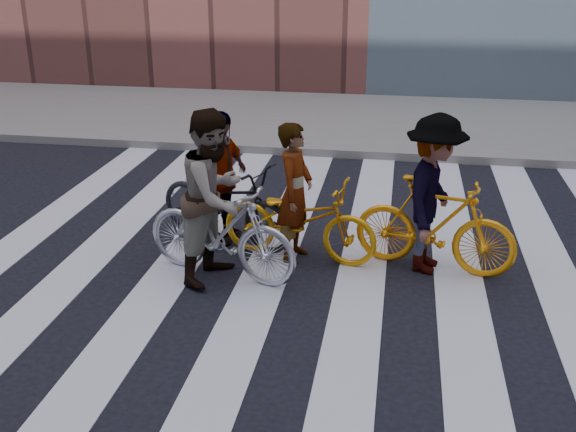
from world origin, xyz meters
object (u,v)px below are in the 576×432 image
(rider_left, at_px, (295,193))
(rider_mid, at_px, (215,196))
(bike_yellow_right, at_px, (435,225))
(bike_silver_mid, at_px, (220,230))
(bike_dark_rear, at_px, (225,202))
(rider_rear, at_px, (220,178))
(bike_yellow_left, at_px, (299,220))
(rider_right, at_px, (433,195))

(rider_left, height_order, rider_mid, rider_mid)
(bike_yellow_right, relative_size, rider_left, 1.11)
(bike_silver_mid, xyz_separation_m, rider_mid, (-0.05, 0.00, 0.41))
(bike_yellow_right, xyz_separation_m, rider_left, (-1.64, 0.04, 0.28))
(bike_dark_rear, xyz_separation_m, rider_left, (0.95, -0.37, 0.31))
(bike_dark_rear, distance_m, rider_rear, 0.32)
(bike_silver_mid, bearing_deg, rider_mid, 106.48)
(bike_silver_mid, height_order, bike_dark_rear, bike_silver_mid)
(bike_silver_mid, bearing_deg, bike_yellow_left, -34.91)
(rider_left, xyz_separation_m, rider_rear, (-1.00, 0.37, 0.01))
(bike_yellow_left, height_order, bike_silver_mid, bike_silver_mid)
(bike_yellow_left, bearing_deg, rider_right, -81.45)
(bike_yellow_right, relative_size, rider_mid, 0.95)
(rider_left, height_order, rider_rear, rider_rear)
(bike_dark_rear, xyz_separation_m, rider_rear, (-0.05, 0.00, 0.32))
(bike_yellow_right, xyz_separation_m, rider_mid, (-2.44, -0.60, 0.42))
(rider_left, bearing_deg, bike_dark_rear, 79.08)
(bike_yellow_left, height_order, rider_left, rider_left)
(bike_dark_rear, bearing_deg, bike_silver_mid, -144.94)
(bike_silver_mid, relative_size, bike_yellow_right, 1.02)
(rider_mid, relative_size, rider_rear, 1.15)
(rider_mid, xyz_separation_m, rider_rear, (-0.21, 1.00, -0.13))
(rider_rear, bearing_deg, rider_left, -86.62)
(bike_yellow_right, height_order, rider_right, rider_right)
(bike_yellow_left, relative_size, rider_mid, 0.98)
(bike_dark_rear, height_order, rider_left, rider_left)
(bike_yellow_left, xyz_separation_m, rider_mid, (-0.85, -0.64, 0.48))
(bike_silver_mid, relative_size, rider_mid, 0.97)
(bike_yellow_left, bearing_deg, rider_left, 100.05)
(bike_yellow_left, height_order, rider_mid, rider_mid)
(rider_left, bearing_deg, rider_rear, 80.04)
(bike_dark_rear, distance_m, rider_right, 2.61)
(bike_silver_mid, bearing_deg, rider_left, -33.09)
(rider_right, bearing_deg, rider_rear, 94.21)
(rider_rear, bearing_deg, rider_mid, -144.94)
(bike_dark_rear, relative_size, rider_mid, 1.03)
(bike_silver_mid, relative_size, rider_left, 1.13)
(rider_rear, bearing_deg, bike_silver_mid, -142.23)
(bike_dark_rear, relative_size, rider_rear, 1.19)
(rider_left, relative_size, rider_right, 0.91)
(rider_rear, bearing_deg, bike_yellow_right, -75.33)
(bike_yellow_left, distance_m, rider_mid, 1.16)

